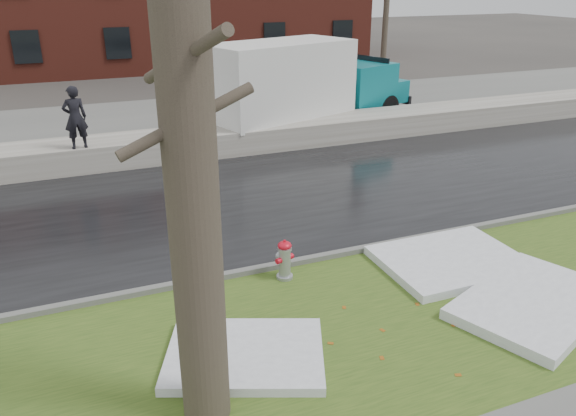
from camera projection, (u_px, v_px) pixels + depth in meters
name	position (u px, v px, depth m)	size (l,w,h in m)	color
ground	(303.00, 295.00, 9.65)	(120.00, 120.00, 0.00)	#47423D
verge	(336.00, 334.00, 8.57)	(60.00, 4.50, 0.04)	#304B19
road	(228.00, 203.00, 13.49)	(60.00, 7.00, 0.03)	black
parking_lot	(163.00, 123.00, 20.77)	(60.00, 9.00, 0.03)	slate
curb	(282.00, 265.00, 10.48)	(60.00, 0.15, 0.14)	slate
snowbank	(188.00, 144.00, 16.95)	(60.00, 1.60, 0.75)	#B3AEA4
bg_tree_right	(386.00, 6.00, 34.46)	(1.40, 1.62, 6.50)	brown
fire_hydrant	(284.00, 258.00, 9.96)	(0.37, 0.35, 0.75)	#9C9DA3
tree	(188.00, 128.00, 5.63)	(1.49, 1.76, 7.19)	brown
box_truck	(302.00, 84.00, 19.08)	(9.38, 4.58, 3.13)	black
worker	(75.00, 117.00, 14.89)	(0.62, 0.40, 1.69)	black
snow_patch_near	(451.00, 260.00, 10.55)	(2.60, 2.00, 0.16)	white
snow_patch_far	(245.00, 354.00, 7.95)	(2.20, 1.60, 0.14)	white
snow_patch_side	(534.00, 303.00, 9.18)	(2.80, 1.80, 0.18)	white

